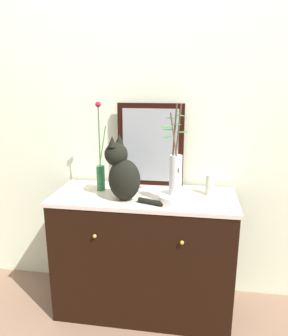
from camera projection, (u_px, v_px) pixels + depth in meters
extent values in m
plane|color=#82634F|center=(144.00, 306.00, 2.29)|extent=(6.00, 6.00, 0.00)
cube|color=silver|center=(151.00, 116.00, 2.26)|extent=(4.40, 0.08, 2.60)
cube|color=black|center=(144.00, 255.00, 2.19)|extent=(1.15, 0.48, 0.81)
cube|color=beige|center=(144.00, 197.00, 2.08)|extent=(1.17, 0.49, 0.02)
sphere|color=#B79338|center=(95.00, 236.00, 1.92)|extent=(0.02, 0.02, 0.02)
sphere|color=#B79338|center=(182.00, 243.00, 1.85)|extent=(0.02, 0.02, 0.02)
cube|color=black|center=(151.00, 145.00, 2.21)|extent=(0.45, 0.03, 0.57)
cube|color=gray|center=(150.00, 146.00, 2.20)|extent=(0.38, 0.01, 0.50)
ellipsoid|color=black|center=(124.00, 180.00, 1.97)|extent=(0.25, 0.23, 0.26)
sphere|color=black|center=(116.00, 154.00, 1.95)|extent=(0.14, 0.14, 0.14)
cone|color=black|center=(112.00, 141.00, 1.90)|extent=(0.05, 0.05, 0.06)
cone|color=black|center=(119.00, 139.00, 1.96)|extent=(0.05, 0.05, 0.06)
cylinder|color=black|center=(155.00, 203.00, 1.90)|extent=(0.21, 0.10, 0.03)
cylinder|color=#256B38|center=(101.00, 178.00, 2.15)|extent=(0.05, 0.05, 0.17)
cylinder|color=#296D32|center=(99.00, 137.00, 2.08)|extent=(0.01, 0.01, 0.38)
sphere|color=maroon|center=(98.00, 104.00, 2.02)|extent=(0.04, 0.04, 0.04)
cylinder|color=#2F7234|center=(103.00, 146.00, 2.09)|extent=(0.05, 0.01, 0.26)
cylinder|color=white|center=(175.00, 199.00, 1.92)|extent=(0.20, 0.20, 0.06)
cylinder|color=silver|center=(176.00, 175.00, 1.88)|extent=(0.07, 0.07, 0.24)
cylinder|color=brown|center=(178.00, 138.00, 1.84)|extent=(0.04, 0.02, 0.39)
ellipsoid|color=#25712B|center=(182.00, 132.00, 1.86)|extent=(0.08, 0.06, 0.01)
ellipsoid|color=#2C773B|center=(177.00, 124.00, 1.83)|extent=(0.07, 0.08, 0.01)
ellipsoid|color=#2F7536|center=(180.00, 115.00, 1.81)|extent=(0.07, 0.08, 0.01)
cylinder|color=#443626|center=(174.00, 138.00, 1.83)|extent=(0.03, 0.05, 0.39)
ellipsoid|color=#267030|center=(168.00, 129.00, 1.84)|extent=(0.07, 0.04, 0.01)
ellipsoid|color=#287635|center=(172.00, 118.00, 1.82)|extent=(0.07, 0.04, 0.01)
cylinder|color=brown|center=(175.00, 143.00, 1.82)|extent=(0.06, 0.05, 0.34)
ellipsoid|color=#2C6836|center=(167.00, 137.00, 1.77)|extent=(0.06, 0.08, 0.01)
ellipsoid|color=#30732F|center=(166.00, 127.00, 1.76)|extent=(0.08, 0.05, 0.01)
cylinder|color=beige|center=(209.00, 185.00, 2.07)|extent=(0.05, 0.05, 0.13)
cylinder|color=black|center=(210.00, 174.00, 2.05)|extent=(0.00, 0.00, 0.01)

